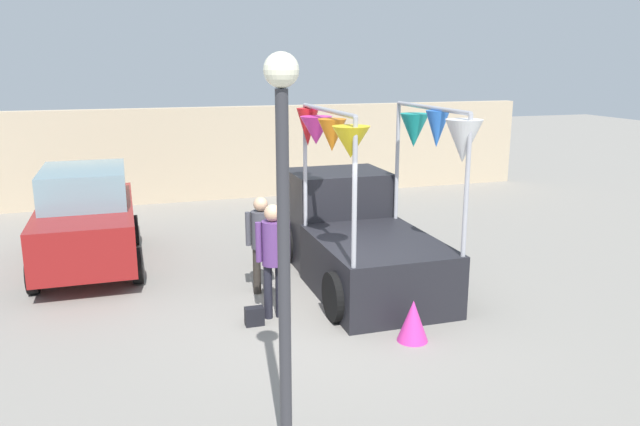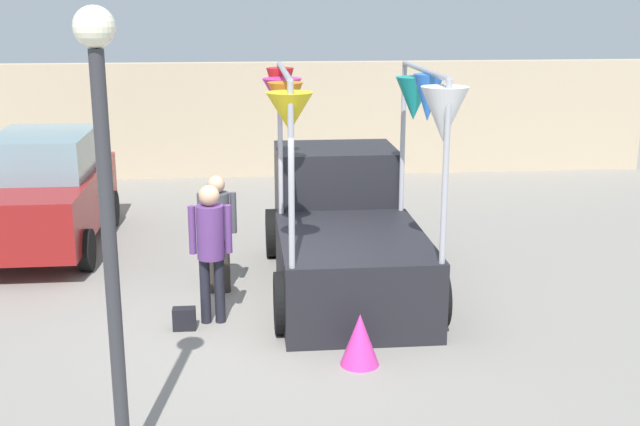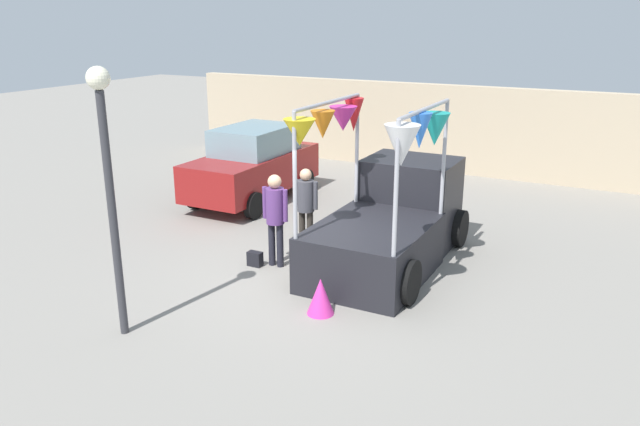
{
  "view_description": "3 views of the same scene",
  "coord_description": "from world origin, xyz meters",
  "px_view_note": "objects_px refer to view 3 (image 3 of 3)",
  "views": [
    {
      "loc": [
        -2.92,
        -8.68,
        3.83
      ],
      "look_at": [
        0.04,
        0.76,
        1.42
      ],
      "focal_mm": 35.0,
      "sensor_mm": 36.0,
      "label": 1
    },
    {
      "loc": [
        -0.49,
        -9.49,
        3.95
      ],
      "look_at": [
        0.51,
        0.77,
        1.21
      ],
      "focal_mm": 45.0,
      "sensor_mm": 36.0,
      "label": 2
    },
    {
      "loc": [
        4.9,
        -9.32,
        4.55
      ],
      "look_at": [
        0.06,
        -0.01,
        1.21
      ],
      "focal_mm": 35.0,
      "sensor_mm": 36.0,
      "label": 3
    }
  ],
  "objects_px": {
    "handbag": "(255,259)",
    "parked_car": "(253,164)",
    "person_customer": "(275,211)",
    "folded_kite_bundle_magenta": "(321,296)",
    "street_lamp": "(107,167)",
    "person_vendor": "(306,201)",
    "vendor_truck": "(392,215)"
  },
  "relations": [
    {
      "from": "street_lamp",
      "to": "folded_kite_bundle_magenta",
      "type": "xyz_separation_m",
      "value": [
        2.32,
        1.91,
        -2.26
      ]
    },
    {
      "from": "handbag",
      "to": "street_lamp",
      "type": "xyz_separation_m",
      "value": [
        -0.31,
        -3.1,
        2.42
      ]
    },
    {
      "from": "vendor_truck",
      "to": "street_lamp",
      "type": "height_order",
      "value": "street_lamp"
    },
    {
      "from": "parked_car",
      "to": "folded_kite_bundle_magenta",
      "type": "bearing_deg",
      "value": -47.6
    },
    {
      "from": "parked_car",
      "to": "handbag",
      "type": "bearing_deg",
      "value": -56.52
    },
    {
      "from": "person_customer",
      "to": "folded_kite_bundle_magenta",
      "type": "relative_size",
      "value": 2.97
    },
    {
      "from": "vendor_truck",
      "to": "person_customer",
      "type": "xyz_separation_m",
      "value": [
        -1.82,
        -1.31,
        0.18
      ]
    },
    {
      "from": "person_vendor",
      "to": "vendor_truck",
      "type": "bearing_deg",
      "value": 7.21
    },
    {
      "from": "person_vendor",
      "to": "street_lamp",
      "type": "bearing_deg",
      "value": -99.18
    },
    {
      "from": "handbag",
      "to": "street_lamp",
      "type": "distance_m",
      "value": 3.94
    },
    {
      "from": "vendor_truck",
      "to": "parked_car",
      "type": "xyz_separation_m",
      "value": [
        -4.62,
        2.2,
        0.04
      ]
    },
    {
      "from": "person_customer",
      "to": "folded_kite_bundle_magenta",
      "type": "bearing_deg",
      "value": -39.76
    },
    {
      "from": "handbag",
      "to": "parked_car",
      "type": "bearing_deg",
      "value": 123.48
    },
    {
      "from": "parked_car",
      "to": "street_lamp",
      "type": "height_order",
      "value": "street_lamp"
    },
    {
      "from": "person_customer",
      "to": "person_vendor",
      "type": "height_order",
      "value": "person_customer"
    },
    {
      "from": "handbag",
      "to": "folded_kite_bundle_magenta",
      "type": "distance_m",
      "value": 2.35
    },
    {
      "from": "folded_kite_bundle_magenta",
      "to": "person_vendor",
      "type": "bearing_deg",
      "value": 123.15
    },
    {
      "from": "person_customer",
      "to": "street_lamp",
      "type": "relative_size",
      "value": 0.45
    },
    {
      "from": "parked_car",
      "to": "person_customer",
      "type": "bearing_deg",
      "value": -51.38
    },
    {
      "from": "person_vendor",
      "to": "handbag",
      "type": "height_order",
      "value": "person_vendor"
    },
    {
      "from": "person_customer",
      "to": "folded_kite_bundle_magenta",
      "type": "distance_m",
      "value": 2.31
    },
    {
      "from": "parked_car",
      "to": "handbag",
      "type": "distance_m",
      "value": 4.52
    },
    {
      "from": "folded_kite_bundle_magenta",
      "to": "vendor_truck",
      "type": "bearing_deg",
      "value": 86.8
    },
    {
      "from": "parked_car",
      "to": "person_vendor",
      "type": "xyz_separation_m",
      "value": [
        2.86,
        -2.42,
        0.06
      ]
    },
    {
      "from": "parked_car",
      "to": "street_lamp",
      "type": "distance_m",
      "value": 7.32
    },
    {
      "from": "street_lamp",
      "to": "folded_kite_bundle_magenta",
      "type": "height_order",
      "value": "street_lamp"
    },
    {
      "from": "person_vendor",
      "to": "handbag",
      "type": "xyz_separation_m",
      "value": [
        -0.4,
        -1.29,
        -0.86
      ]
    },
    {
      "from": "person_vendor",
      "to": "person_customer",
      "type": "bearing_deg",
      "value": -92.78
    },
    {
      "from": "parked_car",
      "to": "handbag",
      "type": "height_order",
      "value": "parked_car"
    },
    {
      "from": "parked_car",
      "to": "vendor_truck",
      "type": "bearing_deg",
      "value": -25.47
    },
    {
      "from": "parked_car",
      "to": "folded_kite_bundle_magenta",
      "type": "relative_size",
      "value": 6.67
    },
    {
      "from": "street_lamp",
      "to": "parked_car",
      "type": "bearing_deg",
      "value": 107.51
    }
  ]
}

